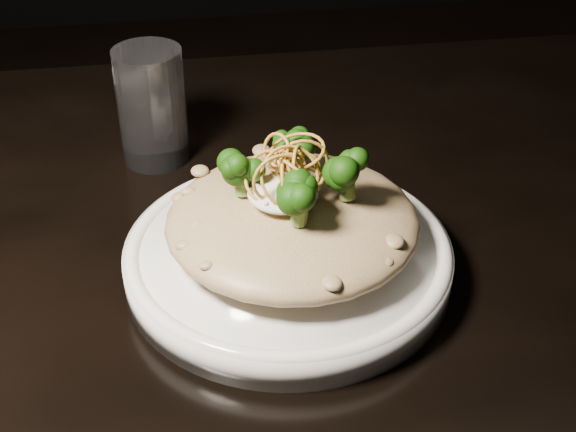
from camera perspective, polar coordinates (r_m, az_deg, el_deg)
name	(u,v)px	position (r m, az deg, el deg)	size (l,w,h in m)	color
table	(266,327)	(0.72, -1.56, -7.87)	(1.10, 0.80, 0.75)	black
plate	(288,259)	(0.63, 0.00, -3.09)	(0.26, 0.26, 0.03)	silver
risotto	(292,221)	(0.62, 0.31, -0.35)	(0.20, 0.20, 0.04)	brown
broccoli	(291,172)	(0.59, 0.24, 3.18)	(0.12, 0.12, 0.04)	black
cheese	(283,193)	(0.60, -0.36, 1.63)	(0.05, 0.05, 0.01)	silver
shallots	(290,165)	(0.59, 0.18, 3.62)	(0.05, 0.05, 0.03)	brown
drinking_glass	(152,106)	(0.77, -9.66, 7.70)	(0.06, 0.06, 0.11)	silver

